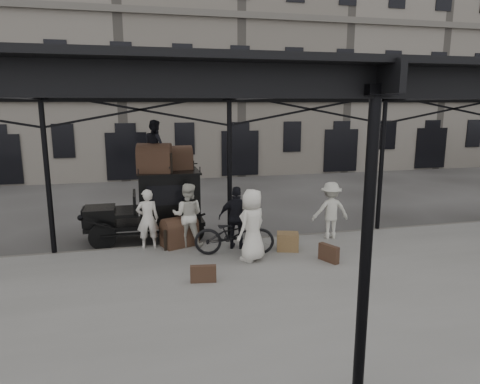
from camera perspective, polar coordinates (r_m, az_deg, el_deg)
The scene contains 18 objects.
ground at distance 11.34m, azimuth 0.82°, elevation -10.10°, with size 120.00×120.00×0.00m, color #383533.
platform at distance 9.54m, azimuth 3.89°, elevation -13.99°, with size 28.00×8.00×0.15m, color slate.
canopy at distance 8.88m, azimuth 3.75°, elevation 14.19°, with size 22.50×9.00×4.74m.
building_frontage at distance 28.46m, azimuth -8.57°, elevation 17.15°, with size 64.00×8.00×14.00m, color slate.
taxi at distance 13.61m, azimuth -10.80°, elevation -1.29°, with size 3.65×1.55×2.18m.
porter_left at distance 12.42m, azimuth -12.22°, elevation -3.52°, with size 0.63×0.41×1.72m, color silver.
porter_midleft at distance 12.39m, azimuth -6.99°, elevation -3.06°, with size 0.90×0.70×1.85m, color silver.
porter_centre at distance 11.19m, azimuth 1.64°, elevation -4.43°, with size 0.93×0.61×1.91m, color silver.
porter_official at distance 12.11m, azimuth -0.39°, elevation -3.45°, with size 1.05×0.44×1.80m, color black.
porter_right at distance 13.32m, azimuth 11.99°, elevation -2.41°, with size 1.13×0.65×1.75m, color beige.
bicycle at distance 11.70m, azimuth -0.77°, elevation -5.66°, with size 0.76×2.18×1.14m, color black.
porter_roof at distance 13.24m, azimuth -11.20°, elevation 6.06°, with size 0.76×0.59×1.57m, color black.
steamer_trunk_roof_near at distance 13.13m, azimuth -11.31°, elevation 4.18°, with size 1.00×0.61×0.73m, color #402A1D, non-canonical shape.
steamer_trunk_roof_far at distance 13.63m, azimuth -8.23°, elevation 4.32°, with size 0.85×0.52×0.62m, color #402A1D, non-canonical shape.
steamer_trunk_platform at distance 12.60m, azimuth -8.08°, elevation -5.51°, with size 0.98×0.60×0.72m, color #402A1D, non-canonical shape.
wicker_hamper at distance 12.20m, azimuth 6.36°, elevation -6.58°, with size 0.60×0.45×0.50m, color olive.
suitcase_upright at distance 11.52m, azimuth 11.75°, elevation -8.00°, with size 0.15×0.60×0.45m, color #402A1D.
suitcase_flat at distance 10.09m, azimuth -4.92°, elevation -10.82°, with size 0.60×0.15×0.40m, color #402A1D.
Camera 1 is at (-2.62, -10.20, 4.19)m, focal length 32.00 mm.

